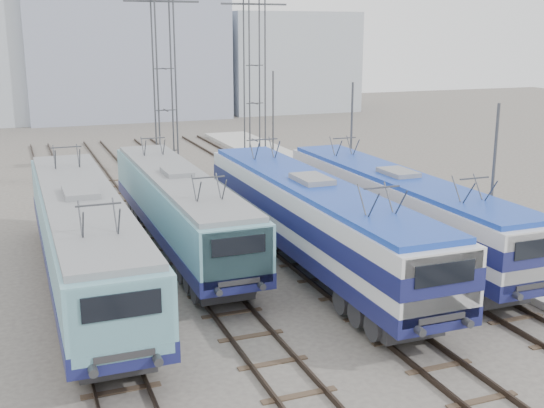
{
  "coord_description": "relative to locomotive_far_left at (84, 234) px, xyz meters",
  "views": [
    {
      "loc": [
        -8.97,
        -19.34,
        9.64
      ],
      "look_at": [
        1.19,
        7.0,
        2.5
      ],
      "focal_mm": 45.0,
      "sensor_mm": 36.0,
      "label": 1
    }
  ],
  "objects": [
    {
      "name": "ground",
      "position": [
        6.75,
        -5.96,
        -2.3
      ],
      "size": [
        160.0,
        160.0,
        0.0
      ],
      "primitive_type": "plane",
      "color": "#514C47"
    },
    {
      "name": "platform",
      "position": [
        16.95,
        2.04,
        -2.15
      ],
      "size": [
        4.0,
        70.0,
        0.3
      ],
      "primitive_type": "cube",
      "color": "#9E9E99",
      "rests_on": "ground"
    },
    {
      "name": "locomotive_far_left",
      "position": [
        0.0,
        0.0,
        0.0
      ],
      "size": [
        2.93,
        18.5,
        3.48
      ],
      "color": "#171A4E",
      "rests_on": "ground"
    },
    {
      "name": "locomotive_center_left",
      "position": [
        4.5,
        3.62,
        -0.14
      ],
      "size": [
        2.73,
        17.25,
        3.25
      ],
      "color": "#171A4E",
      "rests_on": "ground"
    },
    {
      "name": "locomotive_center_right",
      "position": [
        9.0,
        -0.91,
        0.05
      ],
      "size": [
        2.92,
        18.45,
        3.47
      ],
      "color": "#171A4E",
      "rests_on": "ground"
    },
    {
      "name": "locomotive_far_right",
      "position": [
        13.5,
        -0.13,
        -0.07
      ],
      "size": [
        2.76,
        17.45,
        3.28
      ],
      "color": "#171A4E",
      "rests_on": "ground"
    },
    {
      "name": "catenary_tower_west",
      "position": [
        6.75,
        16.04,
        4.34
      ],
      "size": [
        4.5,
        1.2,
        12.0
      ],
      "color": "#3F4247",
      "rests_on": "ground"
    },
    {
      "name": "catenary_tower_east",
      "position": [
        13.25,
        18.04,
        4.34
      ],
      "size": [
        4.5,
        1.2,
        12.0
      ],
      "color": "#3F4247",
      "rests_on": "ground"
    },
    {
      "name": "mast_front",
      "position": [
        15.35,
        -3.96,
        1.2
      ],
      "size": [
        0.12,
        0.12,
        7.0
      ],
      "primitive_type": "cylinder",
      "color": "#3F4247",
      "rests_on": "ground"
    },
    {
      "name": "mast_mid",
      "position": [
        15.35,
        8.04,
        1.2
      ],
      "size": [
        0.12,
        0.12,
        7.0
      ],
      "primitive_type": "cylinder",
      "color": "#3F4247",
      "rests_on": "ground"
    },
    {
      "name": "mast_rear",
      "position": [
        15.35,
        20.04,
        1.2
      ],
      "size": [
        0.12,
        0.12,
        7.0
      ],
      "primitive_type": "cylinder",
      "color": "#3F4247",
      "rests_on": "ground"
    },
    {
      "name": "building_center",
      "position": [
        10.75,
        56.04,
        6.7
      ],
      "size": [
        22.0,
        14.0,
        18.0
      ],
      "primitive_type": "cube",
      "color": "#8C94AC",
      "rests_on": "ground"
    },
    {
      "name": "building_east",
      "position": [
        30.75,
        56.04,
        3.7
      ],
      "size": [
        16.0,
        12.0,
        12.0
      ],
      "primitive_type": "cube",
      "color": "#A2ABB5",
      "rests_on": "ground"
    }
  ]
}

